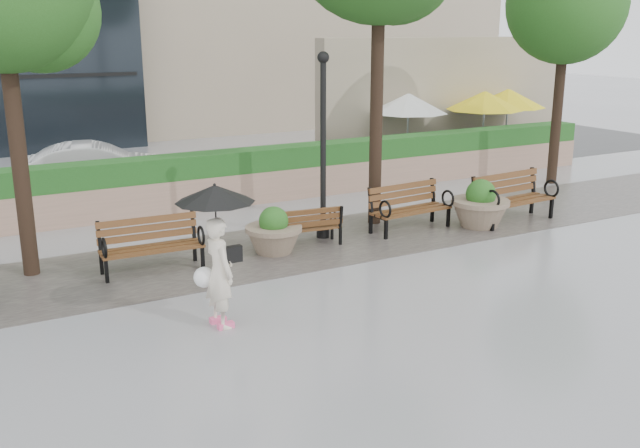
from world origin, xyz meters
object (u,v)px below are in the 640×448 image
bench_3 (410,217)px  bench_4 (513,208)px  planter_right (480,208)px  bench_1 (152,256)px  bench_2 (303,235)px  pedestrian (217,242)px  lamppost (323,159)px  car_right (97,168)px  planter_left (274,235)px

bench_3 → bench_4: bearing=-17.6°
bench_4 → planter_right: bearing=172.1°
bench_4 → bench_1: bearing=171.1°
bench_2 → pedestrian: pedestrian is taller
planter_right → pedestrian: bearing=-161.7°
bench_1 → lamppost: (3.78, 0.42, 1.40)m
bench_2 → bench_1: bearing=7.5°
planter_right → car_right: 10.20m
pedestrian → bench_2: bearing=-50.4°
planter_left → bench_4: bearing=-5.3°
bench_4 → bench_3: bearing=162.4°
bench_2 → planter_left: bearing=14.4°
lamppost → car_right: size_ratio=0.95×
bench_2 → lamppost: (0.66, 0.37, 1.44)m
bench_3 → pedestrian: (-5.53, -2.84, 1.00)m
bench_1 → planter_left: 2.42m
planter_right → lamppost: 3.81m
bench_3 → bench_4: 2.54m
pedestrian → planter_right: bearing=-77.0°
lamppost → pedestrian: bearing=-137.6°
bench_4 → lamppost: (-4.41, 1.00, 1.36)m
bench_3 → lamppost: bearing=162.6°
lamppost → bench_3: bearing=-12.7°
car_right → bench_1: bearing=-172.9°
bench_2 → car_right: size_ratio=0.39×
bench_4 → lamppost: lamppost is taller
planter_left → pedestrian: size_ratio=0.53×
bench_3 → lamppost: lamppost is taller
bench_4 → pedestrian: size_ratio=0.99×
bench_4 → planter_left: bearing=169.9°
bench_1 → planter_left: bench_1 is taller
bench_3 → planter_left: bearing=175.7°
bench_3 → bench_1: bearing=175.1°
bench_1 → pedestrian: (0.19, -2.86, 1.00)m
bench_3 → planter_right: (1.53, -0.51, 0.12)m
bench_4 → bench_2: bearing=168.1°
bench_1 → bench_2: size_ratio=1.16×
bench_1 → bench_2: bench_1 is taller
bench_2 → lamppost: 1.63m
bench_2 → bench_3: bearing=-175.0°
bench_4 → car_right: 10.88m
lamppost → planter_left: bearing=-161.3°
bench_4 → lamppost: size_ratio=0.55×
bench_2 → car_right: bearing=-64.0°
bench_2 → planter_right: planter_right is taller
planter_left → pedestrian: bearing=-128.3°
bench_1 → lamppost: lamppost is taller
planter_right → car_right: car_right is taller
car_right → pedestrian: pedestrian is taller
planter_right → lamppost: (-3.47, 0.95, 1.27)m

